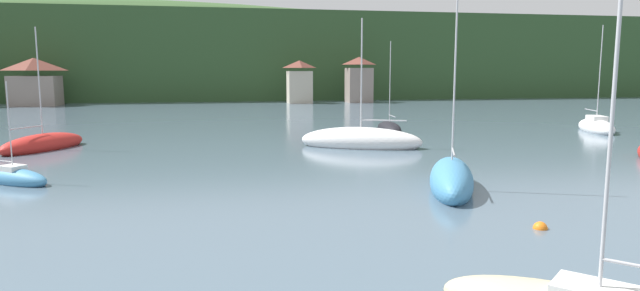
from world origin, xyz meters
TOP-DOWN VIEW (x-y plane):
  - wooded_hillside at (-17.54, 142.68)m, footprint 352.00×54.98m
  - shore_building_westcentral at (-29.44, 106.12)m, footprint 6.74×5.54m
  - shore_building_central at (9.81, 105.17)m, footprint 3.92×3.56m
  - shore_building_eastcentral at (19.63, 105.26)m, footprint 4.12×3.74m
  - sailboat_far_2 at (28.39, 59.86)m, footprint 3.77×6.66m
  - sailboat_mid_3 at (-13.07, 45.98)m, footprint 4.19×3.57m
  - sailboat_far_7 at (10.86, 62.98)m, footprint 2.24×5.53m
  - sailboat_mid_8 at (6.31, 40.63)m, footprint 4.27×6.87m
  - sailboat_far_9 at (6.01, 54.45)m, footprint 8.67×5.91m
  - sailboat_far_11 at (-14.95, 57.42)m, footprint 5.14×6.99m
  - mooring_buoy_near at (6.71, 34.55)m, footprint 0.48×0.48m

SIDE VIEW (x-z plane):
  - mooring_buoy_near at x=6.71m, z-range -0.24..0.24m
  - sailboat_mid_3 at x=-13.07m, z-range -2.25..2.75m
  - sailboat_far_7 at x=10.86m, z-range -3.70..4.27m
  - sailboat_far_11 at x=-14.95m, z-range -3.86..4.54m
  - sailboat_far_2 at x=28.39m, z-range -4.29..5.10m
  - sailboat_mid_8 at x=6.31m, z-range -4.15..5.01m
  - sailboat_far_9 at x=6.01m, z-range -4.15..5.02m
  - shore_building_central at x=9.81m, z-range -0.10..6.67m
  - shore_building_westcentral at x=-29.44m, z-range -0.08..6.94m
  - shore_building_eastcentral at x=19.63m, z-range -0.11..7.25m
  - wooded_hillside at x=-17.54m, z-range -9.00..22.11m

